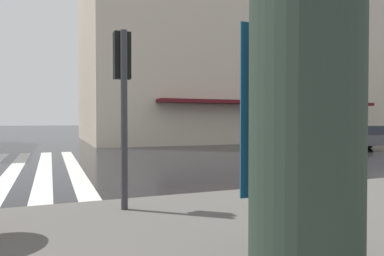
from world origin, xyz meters
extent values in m
cube|color=silver|center=(4.00, -4.49, 0.00)|extent=(13.00, 0.50, 0.01)
cube|color=silver|center=(4.00, -3.49, 0.00)|extent=(13.00, 0.50, 0.01)
cube|color=silver|center=(4.00, -2.49, 0.00)|extent=(13.00, 0.50, 0.01)
cube|color=beige|center=(19.78, -19.03, 9.69)|extent=(14.55, 25.40, 19.39)
cube|color=#591419|center=(11.90, -19.03, 3.00)|extent=(1.20, 17.78, 0.24)
cylinder|color=#28382D|center=(-7.34, -6.13, 1.71)|extent=(1.15, 1.15, 3.12)
cube|color=#19517F|center=(-6.75, -6.13, 1.87)|extent=(0.02, 0.86, 2.00)
cylinder|color=#333338|center=(-3.89, -4.93, 1.75)|extent=(0.12, 0.12, 3.21)
cube|color=black|center=(-3.71, -4.93, 2.93)|extent=(0.22, 0.30, 0.85)
sphere|color=red|center=(-3.59, -4.93, 3.21)|extent=(0.17, 0.17, 0.17)
sphere|color=orange|center=(-3.59, -4.93, 2.93)|extent=(0.17, 0.17, 0.17)
sphere|color=green|center=(-3.59, -4.93, 2.65)|extent=(0.17, 0.17, 0.17)
cube|color=#4C4C51|center=(5.50, -20.66, 0.61)|extent=(1.75, 4.10, 0.60)
cube|color=#232833|center=(5.50, -20.51, 1.16)|extent=(1.54, 2.46, 0.50)
cylinder|color=black|center=(6.33, -21.91, 0.31)|extent=(0.20, 0.62, 0.62)
cylinder|color=black|center=(6.33, -19.41, 0.31)|extent=(0.20, 0.62, 0.62)
cylinder|color=black|center=(4.67, -19.41, 0.31)|extent=(0.20, 0.62, 0.62)
camera|label=1|loc=(-10.36, -3.69, 1.76)|focal=33.86mm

